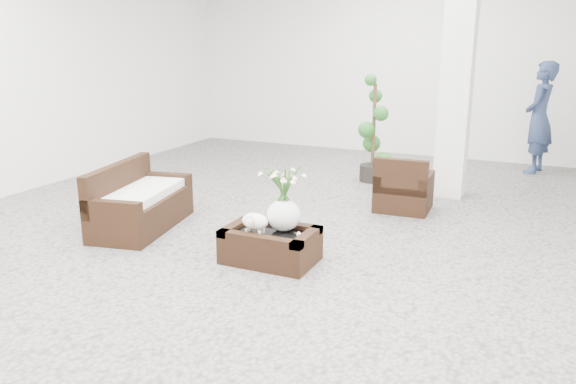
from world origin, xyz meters
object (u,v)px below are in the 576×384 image
at_px(loveseat, 141,197).
at_px(topiary, 374,130).
at_px(coffee_table, 270,247).
at_px(armchair, 404,183).

distance_m(loveseat, topiary, 3.82).
bearing_deg(topiary, coffee_table, -89.45).
bearing_deg(loveseat, coffee_table, -110.56).
bearing_deg(coffee_table, topiary, 90.55).
height_order(loveseat, topiary, topiary).
bearing_deg(coffee_table, loveseat, 170.49).
bearing_deg(topiary, loveseat, -118.44).
bearing_deg(loveseat, armchair, -63.35).
relative_size(loveseat, topiary, 0.88).
xyz_separation_m(loveseat, topiary, (1.81, 3.34, 0.43)).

